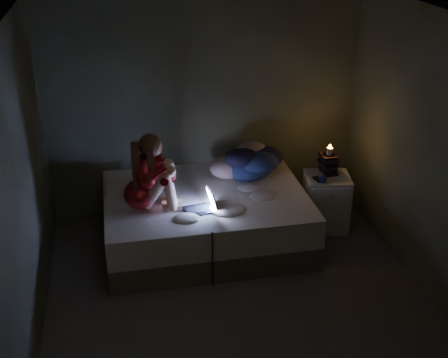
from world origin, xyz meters
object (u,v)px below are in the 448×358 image
object	(u,v)px
candle	(330,151)
laptop	(199,201)
bed	(206,218)
woman	(139,173)
nightstand	(326,202)
phone	(320,180)

from	to	relation	value
candle	laptop	bearing A→B (deg)	-162.90
bed	candle	size ratio (longest dim) A/B	26.81
woman	laptop	world-z (taller)	woman
bed	laptop	world-z (taller)	laptop
woman	nightstand	world-z (taller)	woman
bed	woman	xyz separation A→B (m)	(-0.70, -0.21, 0.70)
laptop	bed	bearing A→B (deg)	61.74
laptop	candle	size ratio (longest dim) A/B	4.09
woman	nightstand	size ratio (longest dim) A/B	1.26
nightstand	phone	bearing A→B (deg)	-137.36
bed	phone	size ratio (longest dim) A/B	15.32
laptop	nightstand	world-z (taller)	laptop
candle	phone	bearing A→B (deg)	-132.19
bed	phone	bearing A→B (deg)	-1.94
bed	candle	distance (m)	1.56
candle	woman	bearing A→B (deg)	-170.94
laptop	nightstand	xyz separation A→B (m)	(1.52, 0.38, -0.38)
woman	candle	distance (m)	2.16
bed	phone	world-z (taller)	phone
phone	nightstand	bearing A→B (deg)	14.39
laptop	candle	bearing A→B (deg)	8.64
laptop	phone	size ratio (longest dim) A/B	2.34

